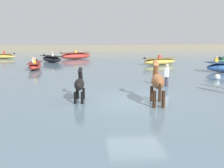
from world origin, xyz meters
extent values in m
plane|color=#84755B|center=(0.00, 0.00, 0.00)|extent=(120.00, 120.00, 0.00)
cube|color=slate|center=(0.00, 10.00, 0.16)|extent=(90.00, 90.00, 0.32)
ellipsoid|color=brown|center=(0.80, -0.63, 1.31)|extent=(0.72, 1.55, 0.60)
cylinder|color=black|center=(0.70, -0.09, 0.51)|extent=(0.14, 0.14, 1.02)
cylinder|color=black|center=(1.05, -0.14, 0.51)|extent=(0.14, 0.14, 1.02)
cylinder|color=black|center=(0.55, -1.12, 0.51)|extent=(0.14, 0.14, 1.02)
cylinder|color=black|center=(0.90, -1.18, 0.51)|extent=(0.14, 0.14, 1.02)
cylinder|color=brown|center=(0.91, 0.15, 1.69)|extent=(0.31, 0.58, 0.69)
ellipsoid|color=brown|center=(0.93, 0.29, 2.01)|extent=(0.29, 0.54, 0.26)
cylinder|color=black|center=(0.70, -1.34, 1.04)|extent=(0.10, 0.10, 0.64)
ellipsoid|color=black|center=(-2.46, 0.25, 1.09)|extent=(0.50, 1.26, 0.49)
cylinder|color=black|center=(-2.58, 0.69, 0.42)|extent=(0.11, 0.11, 0.84)
cylinder|color=black|center=(-2.29, 0.67, 0.42)|extent=(0.11, 0.11, 0.84)
cylinder|color=black|center=(-2.64, -0.18, 0.42)|extent=(0.11, 0.11, 0.84)
cylinder|color=black|center=(-2.35, -0.19, 0.42)|extent=(0.11, 0.11, 0.84)
cylinder|color=black|center=(-2.42, 0.89, 1.40)|extent=(0.22, 0.47, 0.57)
ellipsoid|color=black|center=(-2.41, 1.02, 1.66)|extent=(0.20, 0.43, 0.21)
cylinder|color=black|center=(-2.50, -0.34, 0.86)|extent=(0.08, 0.08, 0.53)
ellipsoid|color=#BC382D|center=(-6.61, 12.37, 0.60)|extent=(1.22, 3.37, 0.56)
cube|color=maroon|center=(-6.61, 12.37, 0.90)|extent=(1.18, 3.23, 0.04)
cube|color=black|center=(-6.72, 13.96, 0.97)|extent=(0.17, 0.13, 0.18)
cube|color=gold|center=(-6.45, 11.46, 1.07)|extent=(0.20, 0.27, 0.30)
sphere|color=tan|center=(-6.45, 11.46, 1.31)|extent=(0.18, 0.18, 0.18)
cube|color=white|center=(-6.75, 12.36, 1.07)|extent=(0.20, 0.27, 0.30)
sphere|color=tan|center=(-6.75, 12.36, 1.31)|extent=(0.18, 0.18, 0.18)
ellipsoid|color=gold|center=(5.31, 14.88, 0.64)|extent=(3.88, 2.23, 0.63)
cube|color=olive|center=(5.31, 14.88, 0.97)|extent=(3.73, 2.14, 0.04)
cube|color=black|center=(3.62, 14.33, 1.04)|extent=(0.16, 0.19, 0.18)
cube|color=red|center=(5.30, 14.92, 1.14)|extent=(0.30, 0.25, 0.30)
sphere|color=beige|center=(5.30, 14.92, 1.38)|extent=(0.18, 0.18, 0.18)
cube|color=gold|center=(8.33, 9.07, 1.27)|extent=(0.26, 0.18, 0.30)
sphere|color=beige|center=(8.33, 9.07, 1.51)|extent=(0.18, 0.18, 0.18)
ellipsoid|color=black|center=(-5.98, 18.88, 0.65)|extent=(3.05, 3.46, 0.65)
cube|color=black|center=(-5.98, 18.88, 0.99)|extent=(2.93, 3.32, 0.04)
cube|color=black|center=(-7.00, 20.20, 1.06)|extent=(0.20, 0.19, 0.18)
cube|color=white|center=(-5.92, 18.93, 1.16)|extent=(0.30, 0.32, 0.30)
sphere|color=beige|center=(-5.92, 18.93, 1.40)|extent=(0.18, 0.18, 0.18)
ellipsoid|color=#337556|center=(12.94, 16.98, 0.57)|extent=(2.15, 2.64, 0.49)
cube|color=#1E4634|center=(12.94, 16.98, 0.83)|extent=(2.06, 2.53, 0.04)
cube|color=black|center=(12.26, 15.95, 0.90)|extent=(0.20, 0.19, 0.18)
ellipsoid|color=gold|center=(-12.82, 24.36, 0.62)|extent=(3.20, 1.69, 0.58)
cube|color=olive|center=(-12.82, 24.36, 0.93)|extent=(3.07, 1.62, 0.04)
cube|color=black|center=(-11.40, 24.05, 1.00)|extent=(0.15, 0.18, 0.18)
cube|color=red|center=(-12.79, 24.51, 1.10)|extent=(0.29, 0.23, 0.30)
sphere|color=#A37556|center=(-12.79, 24.51, 1.34)|extent=(0.18, 0.18, 0.18)
ellipsoid|color=#BC382D|center=(-3.43, 22.71, 0.71)|extent=(4.23, 2.86, 0.76)
cube|color=maroon|center=(-3.43, 22.71, 1.11)|extent=(4.06, 2.74, 0.04)
cube|color=black|center=(-5.20, 21.95, 1.18)|extent=(0.17, 0.19, 0.18)
cube|color=gold|center=(-3.44, 22.73, 1.28)|extent=(0.31, 0.27, 0.30)
sphere|color=#A37556|center=(-3.44, 22.73, 1.52)|extent=(0.18, 0.18, 0.18)
cylinder|color=#383842|center=(2.43, 3.32, 0.44)|extent=(0.20, 0.20, 0.88)
cube|color=white|center=(2.43, 3.32, 1.15)|extent=(0.34, 0.38, 0.54)
sphere|color=beige|center=(2.43, 3.32, 1.53)|extent=(0.20, 0.20, 0.20)
sphere|color=silver|center=(6.51, 5.29, 0.52)|extent=(0.38, 0.38, 0.38)
cylinder|color=black|center=(6.51, 5.29, 0.96)|extent=(0.04, 0.04, 0.50)
cube|color=gray|center=(0.00, 40.49, 0.83)|extent=(80.00, 2.40, 1.65)
camera|label=1|loc=(-2.16, -11.14, 3.15)|focal=42.11mm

